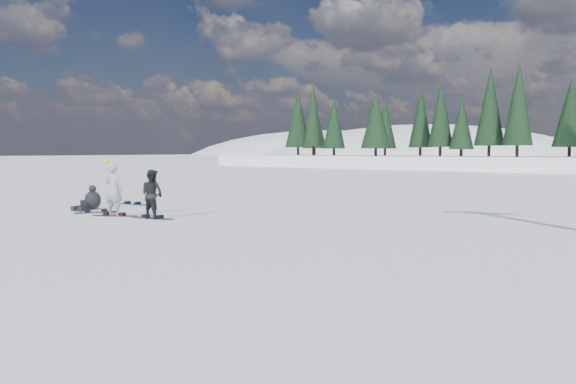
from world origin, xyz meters
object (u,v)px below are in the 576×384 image
object	(u,v)px
seated_rider	(91,200)
snowboard_loose_c	(132,204)
snowboarder_woman	(114,189)
gear_bag	(87,204)
snowboard_loose_a	(96,212)
snowboarder_man	(152,194)

from	to	relation	value
seated_rider	snowboard_loose_c	xyz separation A→B (m)	(-0.43, 2.15, -0.34)
snowboarder_woman	gear_bag	xyz separation A→B (m)	(-3.20, 0.99, -0.76)
gear_bag	snowboard_loose_a	size ratio (longest dim) A/B	0.30
snowboarder_woman	snowboard_loose_c	distance (m)	4.20
snowboarder_woman	snowboard_loose_a	distance (m)	1.71
snowboarder_man	gear_bag	world-z (taller)	snowboarder_man
snowboarder_woman	snowboard_loose_c	bearing A→B (deg)	-62.79
snowboard_loose_a	gear_bag	bearing A→B (deg)	93.04
seated_rider	snowboard_loose_c	size ratio (longest dim) A/B	0.79
gear_bag	snowboard_loose_c	xyz separation A→B (m)	(0.27, 1.89, -0.14)
gear_bag	snowboard_loose_c	bearing A→B (deg)	81.97
snowboarder_woman	gear_bag	size ratio (longest dim) A/B	4.35
snowboard_loose_a	seated_rider	bearing A→B (deg)	91.11
snowboard_loose_c	snowboard_loose_a	size ratio (longest dim) A/B	1.00
snowboarder_man	snowboarder_woman	bearing A→B (deg)	5.56
snowboarder_man	gear_bag	size ratio (longest dim) A/B	3.57
seated_rider	snowboard_loose_a	size ratio (longest dim) A/B	0.79
snowboarder_woman	gear_bag	bearing A→B (deg)	-35.49
gear_bag	seated_rider	bearing A→B (deg)	-20.31
snowboarder_woman	snowboard_loose_c	xyz separation A→B (m)	(-2.93, 2.88, -0.90)
gear_bag	snowboard_loose_c	size ratio (longest dim) A/B	0.30
snowboarder_woman	gear_bag	world-z (taller)	snowboarder_woman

